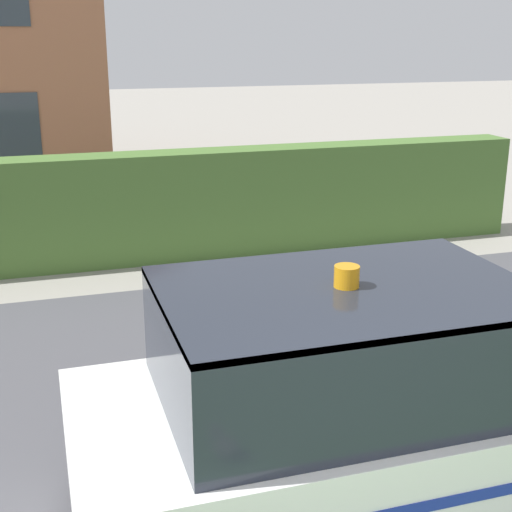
% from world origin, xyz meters
% --- Properties ---
extents(road_strip, '(28.00, 6.14, 0.01)m').
position_xyz_m(road_strip, '(0.00, 4.19, 0.01)').
color(road_strip, '#4C4C51').
rests_on(road_strip, ground).
extents(garden_hedge, '(9.54, 0.57, 1.47)m').
position_xyz_m(garden_hedge, '(0.74, 8.46, 0.74)').
color(garden_hedge, '#4C7233').
rests_on(garden_hedge, ground).
extents(police_car, '(4.09, 1.68, 1.67)m').
position_xyz_m(police_car, '(0.62, 2.72, 0.75)').
color(police_car, black).
rests_on(police_car, road_strip).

